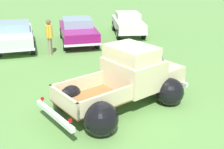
{
  "coord_description": "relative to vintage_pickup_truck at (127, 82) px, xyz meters",
  "views": [
    {
      "loc": [
        -3.08,
        -7.42,
        4.22
      ],
      "look_at": [
        0.0,
        0.51,
        0.92
      ],
      "focal_mm": 44.64,
      "sensor_mm": 36.0,
      "label": 1
    }
  ],
  "objects": [
    {
      "name": "spectator_0",
      "position": [
        -1.41,
        6.41,
        0.28
      ],
      "size": [
        0.46,
        0.51,
        1.8
      ],
      "rotation": [
        0.0,
        0.0,
        5.82
      ],
      "color": "gray",
      "rests_on": "ground"
    },
    {
      "name": "show_car_0",
      "position": [
        -2.96,
        8.27,
        0.02
      ],
      "size": [
        2.16,
        4.37,
        1.43
      ],
      "rotation": [
        0.0,
        0.0,
        -1.65
      ],
      "color": "black",
      "rests_on": "ground"
    },
    {
      "name": "lane_cone_0",
      "position": [
        0.57,
        2.09,
        -0.45
      ],
      "size": [
        0.36,
        0.36,
        0.63
      ],
      "color": "black",
      "rests_on": "ground"
    },
    {
      "name": "vintage_pickup_truck",
      "position": [
        0.0,
        0.0,
        0.0
      ],
      "size": [
        4.98,
        3.75,
        1.96
      ],
      "rotation": [
        0.0,
        0.0,
        0.3
      ],
      "color": "black",
      "rests_on": "ground"
    },
    {
      "name": "lane_cone_1",
      "position": [
        0.76,
        2.67,
        -0.45
      ],
      "size": [
        0.36,
        0.36,
        0.63
      ],
      "color": "black",
      "rests_on": "ground"
    },
    {
      "name": "show_car_2",
      "position": [
        4.17,
        9.21,
        0.02
      ],
      "size": [
        2.82,
        4.53,
        1.43
      ],
      "rotation": [
        0.0,
        0.0,
        -1.84
      ],
      "color": "black",
      "rests_on": "ground"
    },
    {
      "name": "ground_plane",
      "position": [
        -0.37,
        -0.12,
        -0.76
      ],
      "size": [
        80.0,
        80.0,
        0.0
      ],
      "primitive_type": "plane",
      "color": "#609347"
    },
    {
      "name": "show_car_1",
      "position": [
        0.51,
        8.22,
        0.03
      ],
      "size": [
        2.55,
        4.73,
        1.43
      ],
      "rotation": [
        0.0,
        0.0,
        -1.71
      ],
      "color": "black",
      "rests_on": "ground"
    }
  ]
}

